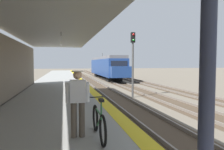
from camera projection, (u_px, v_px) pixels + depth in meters
name	position (u px, v px, depth m)	size (l,w,h in m)	color
station_platform	(58.00, 95.00, 14.99)	(5.00, 80.00, 0.91)	#999993
station_building_with_canopy	(3.00, 66.00, 7.72)	(4.85, 24.00, 4.43)	#4C4C4C
track_pair_nearest_platform	(107.00, 91.00, 19.90)	(2.34, 120.00, 0.16)	#4C3D2D
track_pair_middle	(140.00, 90.00, 20.67)	(2.34, 120.00, 0.16)	#4C3D2D
track_pair_far_side	(171.00, 89.00, 21.44)	(2.34, 120.00, 0.16)	#4C3D2D
approaching_train	(107.00, 67.00, 36.74)	(2.93, 19.60, 4.76)	navy
commuter_person	(78.00, 100.00, 5.17)	(0.59, 0.30, 1.67)	brown
bicycle_beside_commuter	(99.00, 123.00, 5.11)	(0.48, 1.82, 1.04)	black
rail_signal_post	(133.00, 58.00, 16.58)	(0.32, 0.34, 5.20)	#4C4C4C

